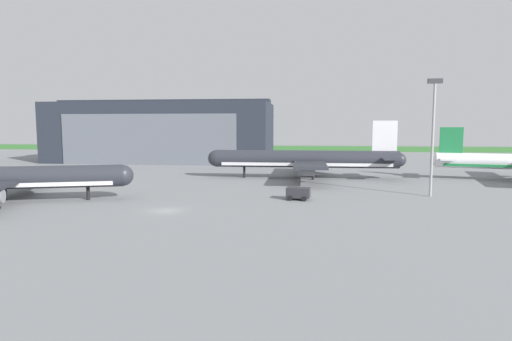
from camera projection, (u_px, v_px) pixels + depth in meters
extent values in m
plane|color=slate|center=(166.00, 211.00, 59.74)|extent=(440.00, 440.00, 0.00)
cube|color=#347230|center=(270.00, 148.00, 232.19)|extent=(440.00, 56.00, 0.08)
cube|color=#232833|center=(164.00, 132.00, 145.68)|extent=(74.13, 31.37, 19.89)
cube|color=slate|center=(147.00, 139.00, 130.25)|extent=(56.34, 0.30, 15.91)
cube|color=#232833|center=(163.00, 102.00, 144.57)|extent=(74.13, 7.53, 1.20)
cylinder|color=#282B33|center=(9.00, 178.00, 66.08)|extent=(34.15, 13.97, 3.64)
sphere|color=#282B33|center=(123.00, 175.00, 69.34)|extent=(3.50, 3.50, 3.50)
cube|color=silver|center=(9.00, 184.00, 66.19)|extent=(31.52, 13.17, 0.64)
cube|color=#282B33|center=(23.00, 175.00, 74.36)|extent=(9.87, 16.09, 0.56)
cylinder|color=gray|center=(26.00, 183.00, 73.47)|extent=(3.90, 2.96, 2.00)
cylinder|color=black|center=(88.00, 193.00, 68.60)|extent=(0.56, 0.56, 2.09)
cylinder|color=black|center=(5.00, 194.00, 67.99)|extent=(0.56, 0.56, 2.09)
cylinder|color=#282B33|center=(305.00, 159.00, 96.58)|extent=(42.10, 4.36, 4.00)
sphere|color=#282B33|center=(216.00, 158.00, 98.85)|extent=(3.84, 3.84, 3.84)
sphere|color=#282B33|center=(399.00, 160.00, 94.31)|extent=(3.12, 3.12, 3.12)
cube|color=silver|center=(305.00, 164.00, 96.69)|extent=(38.73, 4.37, 0.70)
cube|color=silver|center=(385.00, 136.00, 94.10)|extent=(5.47, 0.45, 6.80)
cube|color=#282B33|center=(385.00, 157.00, 97.50)|extent=(3.83, 5.63, 0.28)
cube|color=#282B33|center=(391.00, 159.00, 91.57)|extent=(3.83, 5.63, 0.28)
cube|color=#282B33|center=(308.00, 158.00, 105.77)|extent=(6.87, 16.54, 0.56)
cube|color=#282B33|center=(310.00, 165.00, 87.30)|extent=(6.87, 16.54, 0.56)
cylinder|color=gray|center=(305.00, 164.00, 104.70)|extent=(3.82, 2.23, 2.20)
cylinder|color=gray|center=(306.00, 171.00, 88.84)|extent=(3.82, 2.23, 2.20)
cylinder|color=black|center=(244.00, 172.00, 98.46)|extent=(0.56, 0.56, 2.51)
cylinder|color=black|center=(312.00, 172.00, 98.81)|extent=(0.56, 0.56, 2.51)
cylinder|color=black|center=(313.00, 174.00, 94.66)|extent=(0.56, 0.56, 2.51)
sphere|color=white|center=(436.00, 160.00, 97.13)|extent=(2.68, 2.68, 2.68)
cube|color=#1E7A42|center=(451.00, 140.00, 95.65)|extent=(4.90, 1.46, 5.83)
cube|color=white|center=(448.00, 159.00, 93.90)|extent=(4.37, 5.43, 0.28)
cube|color=white|center=(446.00, 158.00, 98.79)|extent=(4.37, 5.43, 0.28)
cube|color=#28282D|center=(290.00, 192.00, 68.84)|extent=(1.46, 2.33, 1.62)
cube|color=#28282D|center=(302.00, 193.00, 68.37)|extent=(2.88, 2.53, 1.59)
cylinder|color=black|center=(293.00, 196.00, 70.02)|extent=(0.84, 0.37, 0.81)
cylinder|color=black|center=(290.00, 198.00, 67.73)|extent=(0.84, 0.37, 0.81)
cylinder|color=black|center=(306.00, 196.00, 69.46)|extent=(0.84, 0.37, 0.81)
cylinder|color=black|center=(304.00, 199.00, 67.17)|extent=(0.84, 0.37, 0.81)
cube|color=#335693|center=(32.00, 170.00, 104.76)|extent=(2.52, 2.47, 1.62)
cube|color=#335693|center=(37.00, 171.00, 103.39)|extent=(3.38, 2.95, 1.25)
cylinder|color=black|center=(36.00, 173.00, 105.62)|extent=(0.76, 0.58, 0.73)
cylinder|color=black|center=(28.00, 173.00, 104.05)|extent=(0.76, 0.58, 0.73)
cylinder|color=black|center=(42.00, 173.00, 103.95)|extent=(0.76, 0.58, 0.73)
cylinder|color=black|center=(34.00, 174.00, 102.38)|extent=(0.76, 0.58, 0.73)
cylinder|color=#99999E|center=(433.00, 141.00, 71.07)|extent=(0.44, 0.44, 19.20)
cube|color=#333338|center=(435.00, 81.00, 70.02)|extent=(2.40, 0.50, 0.80)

